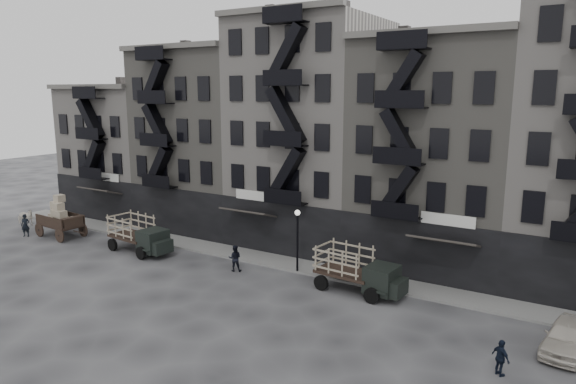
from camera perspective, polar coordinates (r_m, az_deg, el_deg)
The scene contains 15 objects.
ground at distance 33.87m, azimuth -5.66°, elevation -9.33°, with size 140.00×140.00×0.00m, color #38383A.
sidewalk at distance 36.73m, azimuth -2.14°, elevation -7.50°, with size 55.00×2.50×0.15m, color slate.
building_west at distance 52.91m, azimuth -16.93°, elevation 4.38°, with size 10.00×11.35×13.20m.
building_midwest at distance 45.85m, azimuth -8.56°, elevation 5.64°, with size 10.00×11.35×16.20m.
building_center at distance 40.15m, azimuth 2.55°, elevation 6.41°, with size 10.00×11.35×18.20m.
building_mideast at distance 36.57m, azimuth 16.46°, elevation 3.92°, with size 10.00×11.35×16.20m.
lamp_post at distance 33.49m, azimuth 1.05°, elevation -4.50°, with size 0.36×0.36×4.28m.
horse at distance 51.53m, azimuth -27.19°, elevation -2.50°, with size 0.80×1.77×1.49m, color silver.
wagon at distance 46.09m, azimuth -24.12°, elevation -2.17°, with size 4.22×2.47×3.45m.
stake_truck_west at distance 39.72m, azimuth -16.24°, elevation -4.27°, with size 5.63×2.74×2.73m.
stake_truck_east at distance 31.02m, azimuth 7.73°, elevation -8.29°, with size 5.58×2.66×2.72m.
car_east at distance 27.66m, azimuth 28.63°, elevation -13.92°, with size 1.75×4.35×1.48m, color #BDB6A9.
pedestrian_west at distance 47.58m, azimuth -27.15°, elevation -3.32°, with size 0.68×0.45×1.87m, color black.
pedestrian_mid at distance 34.58m, azimuth -5.93°, elevation -7.33°, with size 0.87×0.68×1.78m, color black.
policeman at distance 24.37m, azimuth 22.56°, elevation -16.66°, with size 0.94×0.39×1.60m, color black.
Camera 1 is at (19.11, -25.33, 11.85)m, focal length 32.00 mm.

